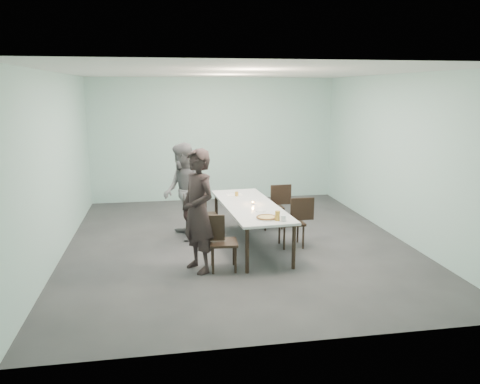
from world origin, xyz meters
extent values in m
plane|color=#333335|center=(0.00, 0.00, 0.00)|extent=(7.00, 7.00, 0.00)
cube|color=#AAD6CE|center=(0.00, 3.50, 1.50)|extent=(6.00, 0.02, 3.00)
cube|color=#AAD6CE|center=(0.00, -3.50, 1.50)|extent=(6.00, 0.02, 3.00)
cube|color=#AAD6CE|center=(-3.00, 0.00, 1.50)|extent=(0.02, 7.00, 3.00)
cube|color=#AAD6CE|center=(3.00, 0.00, 1.50)|extent=(0.02, 7.00, 3.00)
cube|color=white|center=(0.00, 0.00, 3.00)|extent=(6.00, 7.00, 0.02)
cube|color=white|center=(0.19, -0.21, 0.73)|extent=(1.08, 2.66, 0.04)
cylinder|color=black|center=(-0.09, -1.45, 0.35)|extent=(0.06, 0.06, 0.71)
cylinder|color=black|center=(-0.26, 0.98, 0.35)|extent=(0.06, 0.06, 0.71)
cylinder|color=black|center=(0.65, -1.40, 0.35)|extent=(0.06, 0.06, 0.71)
cylinder|color=black|center=(0.48, 1.03, 0.35)|extent=(0.06, 0.06, 0.71)
cube|color=black|center=(-0.42, -1.25, 0.43)|extent=(0.45, 0.45, 0.04)
cube|color=black|center=(-0.61, -1.23, 0.67)|extent=(0.42, 0.07, 0.40)
cylinder|color=black|center=(-0.60, -1.40, 0.21)|extent=(0.04, 0.04, 0.41)
cylinder|color=black|center=(-0.58, -1.06, 0.21)|extent=(0.04, 0.04, 0.41)
cylinder|color=black|center=(-0.26, -1.43, 0.21)|extent=(0.04, 0.04, 0.41)
cylinder|color=black|center=(-0.24, -1.09, 0.21)|extent=(0.04, 0.04, 0.41)
cube|color=black|center=(-0.54, 0.35, 0.43)|extent=(0.44, 0.44, 0.04)
cube|color=black|center=(-0.73, 0.34, 0.67)|extent=(0.42, 0.06, 0.40)
cylinder|color=black|center=(-0.70, 0.17, 0.21)|extent=(0.04, 0.04, 0.41)
cylinder|color=black|center=(-0.71, 0.51, 0.21)|extent=(0.04, 0.04, 0.41)
cylinder|color=black|center=(-0.36, 0.19, 0.21)|extent=(0.04, 0.04, 0.41)
cylinder|color=black|center=(-0.37, 0.53, 0.21)|extent=(0.04, 0.04, 0.41)
cube|color=black|center=(0.91, -0.36, 0.43)|extent=(0.42, 0.42, 0.04)
cube|color=black|center=(1.10, -0.36, 0.67)|extent=(0.42, 0.04, 0.40)
cylinder|color=black|center=(1.08, -0.19, 0.21)|extent=(0.04, 0.04, 0.41)
cylinder|color=black|center=(1.07, -0.53, 0.21)|extent=(0.04, 0.04, 0.41)
cylinder|color=black|center=(0.74, -0.19, 0.21)|extent=(0.04, 0.04, 0.41)
cylinder|color=black|center=(0.73, -0.53, 0.21)|extent=(0.04, 0.04, 0.41)
cube|color=black|center=(0.83, 0.80, 0.43)|extent=(0.44, 0.44, 0.04)
cube|color=black|center=(1.02, 0.81, 0.67)|extent=(0.42, 0.06, 0.40)
cylinder|color=black|center=(0.99, 0.98, 0.21)|extent=(0.04, 0.04, 0.41)
cylinder|color=black|center=(1.00, 0.64, 0.21)|extent=(0.04, 0.04, 0.41)
cylinder|color=black|center=(0.65, 0.97, 0.21)|extent=(0.04, 0.04, 0.41)
cylinder|color=black|center=(0.66, 0.63, 0.21)|extent=(0.04, 0.04, 0.41)
imported|color=black|center=(-0.80, -1.21, 0.94)|extent=(0.72, 0.81, 1.87)
imported|color=slate|center=(-0.93, 0.41, 0.89)|extent=(0.83, 0.98, 1.78)
cylinder|color=white|center=(0.27, -1.14, 0.76)|extent=(0.34, 0.34, 0.01)
cylinder|color=#DCBC7D|center=(0.27, -1.14, 0.77)|extent=(0.30, 0.30, 0.01)
torus|color=brown|center=(0.27, -1.14, 0.77)|extent=(0.32, 0.32, 0.03)
cylinder|color=white|center=(0.28, -0.67, 0.76)|extent=(0.18, 0.18, 0.01)
cylinder|color=#BD8929|center=(0.41, -1.28, 0.82)|extent=(0.08, 0.08, 0.15)
cylinder|color=silver|center=(0.49, -1.33, 0.80)|extent=(0.08, 0.08, 0.09)
cylinder|color=silver|center=(0.24, -0.22, 0.77)|extent=(0.06, 0.06, 0.03)
cylinder|color=orange|center=(0.24, -0.22, 0.79)|extent=(0.04, 0.04, 0.01)
cylinder|color=#BD8929|center=(0.07, 0.50, 0.79)|extent=(0.07, 0.07, 0.08)
cube|color=silver|center=(0.04, 0.60, 0.75)|extent=(0.31, 0.24, 0.01)
camera|label=1|loc=(-1.32, -7.99, 2.72)|focal=35.00mm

